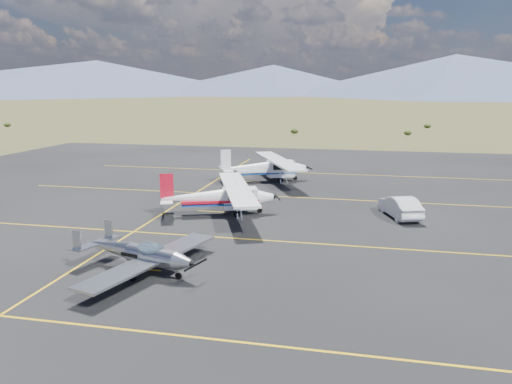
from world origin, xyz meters
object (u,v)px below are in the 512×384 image
at_px(aircraft_plain, 266,167).
at_px(aircraft_cessna, 220,196).
at_px(aircraft_low_wing, 141,253).
at_px(sedan, 400,206).

bearing_deg(aircraft_plain, aircraft_cessna, -118.12).
height_order(aircraft_low_wing, sedan, aircraft_low_wing).
bearing_deg(aircraft_cessna, aircraft_plain, 66.26).
bearing_deg(sedan, aircraft_plain, -62.28).
bearing_deg(sedan, aircraft_low_wing, 26.97).
xyz_separation_m(aircraft_low_wing, aircraft_plain, (1.29, 22.55, 0.43)).
distance_m(aircraft_plain, sedan, 14.76).
relative_size(aircraft_cessna, aircraft_plain, 0.98).
relative_size(aircraft_low_wing, aircraft_plain, 0.75).
height_order(aircraft_plain, sedan, aircraft_plain).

